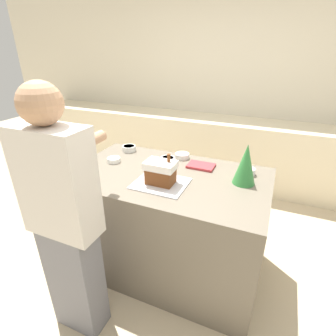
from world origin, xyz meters
TOP-DOWN VIEW (x-y plane):
  - ground_plane at (0.00, 0.00)m, footprint 12.00×12.00m
  - wall_back at (0.00, 2.17)m, footprint 8.00×0.05m
  - back_cabinet_block at (0.00, 1.85)m, footprint 6.00×0.60m
  - kitchen_island at (0.00, 0.00)m, footprint 1.54×0.92m
  - baking_tray at (0.02, -0.15)m, footprint 0.38×0.32m
  - gingerbread_house at (0.02, -0.15)m, footprint 0.22×0.15m
  - decorative_tree at (0.56, 0.10)m, footprint 0.16×0.16m
  - candy_bowl_far_right at (-0.52, 0.05)m, footprint 0.11×0.11m
  - candy_bowl_far_left at (-0.54, 0.32)m, footprint 0.13×0.13m
  - candy_bowl_front_corner at (-0.10, 0.24)m, footprint 0.12×0.12m
  - candy_bowl_near_tray_left at (0.58, 0.26)m, footprint 0.09×0.09m
  - candy_bowl_center_rear at (-0.01, 0.36)m, footprint 0.12×0.12m
  - cookbook at (0.20, 0.25)m, footprint 0.22×0.15m
  - person at (-0.33, -0.75)m, footprint 0.44×0.55m

SIDE VIEW (x-z plane):
  - ground_plane at x=0.00m, z-range 0.00..0.00m
  - back_cabinet_block at x=0.00m, z-range 0.00..0.89m
  - kitchen_island at x=0.00m, z-range 0.00..0.89m
  - person at x=-0.33m, z-range 0.03..1.69m
  - baking_tray at x=0.02m, z-range 0.89..0.90m
  - cookbook at x=0.20m, z-range 0.89..0.91m
  - candy_bowl_front_corner at x=-0.10m, z-range 0.90..0.93m
  - candy_bowl_far_right at x=-0.52m, z-range 0.90..0.93m
  - candy_bowl_center_rear at x=-0.01m, z-range 0.90..0.94m
  - candy_bowl_far_left at x=-0.54m, z-range 0.90..0.95m
  - candy_bowl_near_tray_left at x=0.58m, z-range 0.90..0.95m
  - gingerbread_house at x=0.02m, z-range 0.88..1.10m
  - decorative_tree at x=0.56m, z-range 0.89..1.19m
  - wall_back at x=0.00m, z-range 0.00..2.60m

